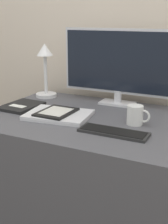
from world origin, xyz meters
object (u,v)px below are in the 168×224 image
at_px(ereader, 56,112).
at_px(coffee_mug, 136,115).
at_px(laptop, 59,115).
at_px(monitor, 119,64).
at_px(desk_lamp, 45,66).
at_px(notebook, 22,106).
at_px(keyboard, 113,132).

relative_size(ereader, coffee_mug, 1.86).
height_order(laptop, ereader, ereader).
bearing_deg(coffee_mug, laptop, -170.73).
bearing_deg(monitor, laptop, -117.45).
relative_size(laptop, coffee_mug, 3.07).
bearing_deg(ereader, monitor, 61.77).
distance_m(ereader, desk_lamp, 0.44).
height_order(ereader, notebook, ereader).
bearing_deg(ereader, coffee_mug, 9.88).
xyz_separation_m(desk_lamp, notebook, (0.01, -0.26, -0.18)).
bearing_deg(notebook, monitor, 33.66).
bearing_deg(keyboard, desk_lamp, 146.02).
relative_size(notebook, coffee_mug, 2.13).
xyz_separation_m(laptop, coffee_mug, (0.37, 0.06, 0.03)).
distance_m(monitor, laptop, 0.45).
xyz_separation_m(laptop, notebook, (-0.26, 0.05, -0.00)).
distance_m(desk_lamp, coffee_mug, 0.70).
height_order(ereader, desk_lamp, desk_lamp).
xyz_separation_m(keyboard, laptop, (-0.32, 0.09, 0.00)).
bearing_deg(monitor, ereader, -118.23).
height_order(keyboard, notebook, notebook).
bearing_deg(keyboard, laptop, 164.21).
relative_size(monitor, laptop, 1.98).
bearing_deg(monitor, desk_lamp, -175.25).
xyz_separation_m(monitor, keyboard, (0.14, -0.44, -0.22)).
height_order(monitor, laptop, monitor).
bearing_deg(keyboard, ereader, 165.53).
bearing_deg(laptop, ereader, -148.02).
distance_m(monitor, coffee_mug, 0.39).
bearing_deg(notebook, desk_lamp, 91.66).
bearing_deg(monitor, keyboard, -71.86).
distance_m(keyboard, coffee_mug, 0.16).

